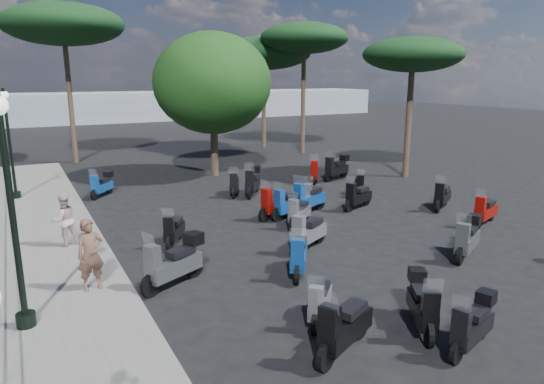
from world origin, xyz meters
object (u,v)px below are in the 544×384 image
scooter_17 (234,185)px  scooter_4 (174,231)px  scooter_29 (337,168)px  pine_3 (413,55)px  scooter_7 (344,328)px  scooter_27 (442,197)px  scooter_16 (277,204)px  scooter_8 (422,305)px  scooter_19 (467,239)px  scooter_10 (290,205)px  scooter_26 (485,211)px  pine_2 (63,25)px  lamp_post_2 (9,137)px  scooter_23 (314,172)px  woman (91,255)px  pedestrian_far (64,220)px  scooter_5 (102,185)px  broadleaf_tree (213,83)px  scooter_2 (174,263)px  scooter_14 (308,233)px  scooter_3 (299,256)px  scooter_13 (472,326)px  pine_0 (263,53)px  scooter_1 (320,302)px  scooter_15 (308,199)px  scooter_21 (358,197)px  scooter_22 (308,197)px  scooter_11 (253,182)px  scooter_28 (359,186)px  lamp_post_1 (10,197)px  scooter_9 (299,213)px

scooter_17 → scooter_4: bearing=76.6°
scooter_29 → pine_3: size_ratio=0.27×
scooter_7 → scooter_27: scooter_7 is taller
scooter_16 → scooter_17: scooter_16 is taller
scooter_8 → scooter_19: 4.48m
scooter_10 → scooter_16: bearing=42.5°
scooter_26 → pine_2: bearing=9.5°
scooter_4 → scooter_26: size_ratio=0.86×
lamp_post_2 → scooter_23: 12.56m
woman → pedestrian_far: woman is taller
woman → scooter_5: size_ratio=1.25×
broadleaf_tree → scooter_2: bearing=-115.8°
scooter_23 → scooter_14: bearing=88.7°
scooter_3 → scooter_13: 4.45m
pedestrian_far → pine_0: bearing=-147.5°
pine_0 → scooter_1: bearing=-114.6°
woman → scooter_15: bearing=12.6°
scooter_21 → scooter_27: size_ratio=1.06×
scooter_13 → scooter_15: bearing=-32.3°
scooter_14 → scooter_22: bearing=-59.9°
scooter_27 → pine_0: pine_0 is taller
scooter_17 → scooter_29: (5.51, 0.59, 0.09)m
scooter_26 → pine_3: (3.30, 7.19, 5.23)m
scooter_16 → pine_0: (7.33, 15.30, 5.71)m
scooter_22 → pine_0: bearing=-76.7°
scooter_15 → broadleaf_tree: broadleaf_tree is taller
woman → scooter_4: 3.53m
scooter_27 → scooter_11: bearing=13.9°
scooter_27 → scooter_29: (-0.35, 6.11, 0.07)m
lamp_post_2 → scooter_14: size_ratio=2.58×
scooter_19 → pedestrian_far: bearing=31.6°
scooter_11 → scooter_17: size_ratio=1.05×
broadleaf_tree → scooter_8: bearing=-97.2°
scooter_4 → scooter_19: 8.12m
scooter_29 → scooter_16: bearing=107.7°
scooter_26 → scooter_29: scooter_29 is taller
scooter_2 → scooter_10: (5.14, 3.50, -0.08)m
scooter_22 → scooter_28: size_ratio=1.12×
scooter_21 → lamp_post_1: bearing=89.2°
scooter_1 → scooter_13: bearing=173.5°
pine_3 → scooter_17: bearing=177.4°
scooter_17 → scooter_2: bearing=84.0°
scooter_2 → scooter_7: 4.52m
scooter_2 → scooter_9: 5.61m
scooter_9 → scooter_14: 2.21m
scooter_10 → scooter_28: 4.43m
scooter_16 → scooter_29: scooter_29 is taller
scooter_29 → pedestrian_far: bearing=89.0°
woman → pedestrian_far: 3.39m
lamp_post_1 → scooter_19: (10.59, -1.17, -2.15)m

